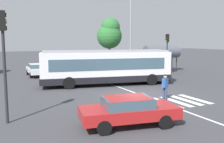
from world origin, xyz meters
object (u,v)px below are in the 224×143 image
foreground_sedan (129,110)px  parked_car_champagne (83,66)px  pedestrian_crossing_street (165,86)px  parked_car_blue (62,67)px  city_transit_bus (106,67)px  parked_car_white (37,69)px  traffic_light_near_corner (4,50)px  background_tree_right (110,34)px  traffic_light_far_corner (167,48)px  bus_stop_shelter (162,52)px  twin_arm_street_lamp (131,22)px

foreground_sedan → parked_car_champagne: size_ratio=1.04×
pedestrian_crossing_street → parked_car_blue: size_ratio=0.37×
city_transit_bus → foreground_sedan: (-3.56, -10.14, -0.82)m
parked_car_white → parked_car_champagne: bearing=3.9°
traffic_light_near_corner → background_tree_right: bearing=54.2°
traffic_light_near_corner → traffic_light_far_corner: (17.25, 9.89, -0.39)m
foreground_sedan → traffic_light_near_corner: traffic_light_near_corner is taller
pedestrian_crossing_street → traffic_light_far_corner: bearing=51.2°
foreground_sedan → background_tree_right: (10.97, 25.00, 4.18)m
parked_car_champagne → background_tree_right: 9.85m
parked_car_champagne → bus_stop_shelter: 9.92m
parked_car_white → traffic_light_far_corner: (13.30, -5.79, 2.34)m
parked_car_white → traffic_light_near_corner: traffic_light_near_corner is taller
foreground_sedan → background_tree_right: 27.62m
pedestrian_crossing_street → foreground_sedan: (-4.65, -3.29, -0.20)m
city_transit_bus → parked_car_champagne: bearing=84.1°
bus_stop_shelter → twin_arm_street_lamp: bearing=140.6°
background_tree_right → parked_car_white: bearing=-151.7°
traffic_light_near_corner → traffic_light_far_corner: traffic_light_near_corner is taller
pedestrian_crossing_street → parked_car_champagne: 15.61m
parked_car_blue → traffic_light_near_corner: bearing=-113.0°
pedestrian_crossing_street → parked_car_champagne: (-0.19, 15.61, -0.20)m
foreground_sedan → traffic_light_near_corner: 6.37m
background_tree_right → twin_arm_street_lamp: bearing=-93.1°
foreground_sedan → bus_stop_shelter: (13.63, 15.50, 1.65)m
city_transit_bus → twin_arm_street_lamp: 11.50m
foreground_sedan → traffic_light_far_corner: traffic_light_far_corner is taller
traffic_light_far_corner → bus_stop_shelter: 3.16m
pedestrian_crossing_street → parked_car_champagne: bearing=90.7°
traffic_light_near_corner → twin_arm_street_lamp: 21.91m
city_transit_bus → traffic_light_near_corner: traffic_light_near_corner is taller
parked_car_white → traffic_light_near_corner: size_ratio=0.86×
parked_car_champagne → bus_stop_shelter: size_ratio=0.94×
foreground_sedan → parked_car_champagne: 19.42m
city_transit_bus → parked_car_blue: (-1.76, 8.76, -0.82)m
parked_car_champagne → traffic_light_near_corner: size_ratio=0.87×
parked_car_white → bus_stop_shelter: bearing=-11.6°
bus_stop_shelter → background_tree_right: 10.19m
foreground_sedan → twin_arm_street_lamp: 21.57m
twin_arm_street_lamp → parked_car_blue: bearing=174.1°
city_transit_bus → twin_arm_street_lamp: bearing=48.2°
parked_car_blue → twin_arm_street_lamp: 10.36m
pedestrian_crossing_street → parked_car_white: pedestrian_crossing_street is taller
parked_car_blue → twin_arm_street_lamp: bearing=-5.9°
city_transit_bus → traffic_light_far_corner: traffic_light_far_corner is taller
city_transit_bus → parked_car_blue: bearing=101.3°
pedestrian_crossing_street → city_transit_bus: bearing=99.1°
pedestrian_crossing_street → foreground_sedan: pedestrian_crossing_street is taller
city_transit_bus → parked_car_blue: 8.97m
parked_car_champagne → traffic_light_near_corner: (-9.47, -16.06, 2.73)m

